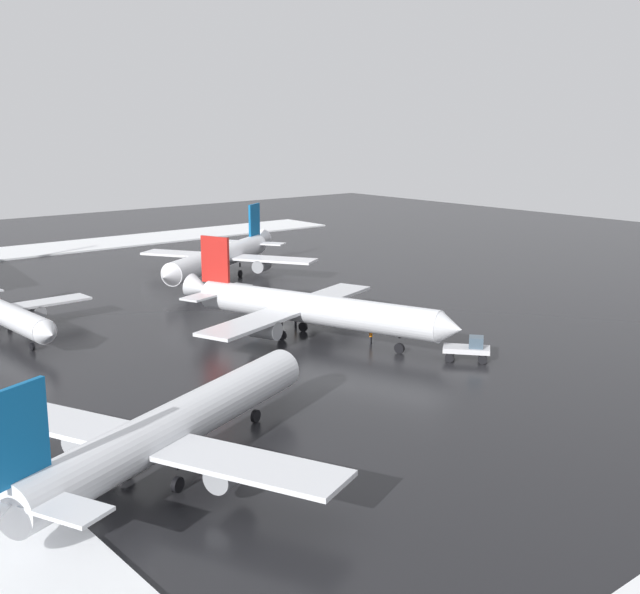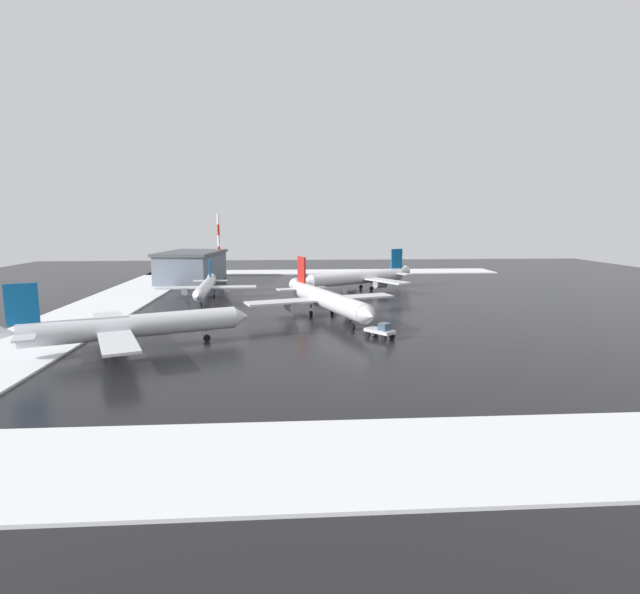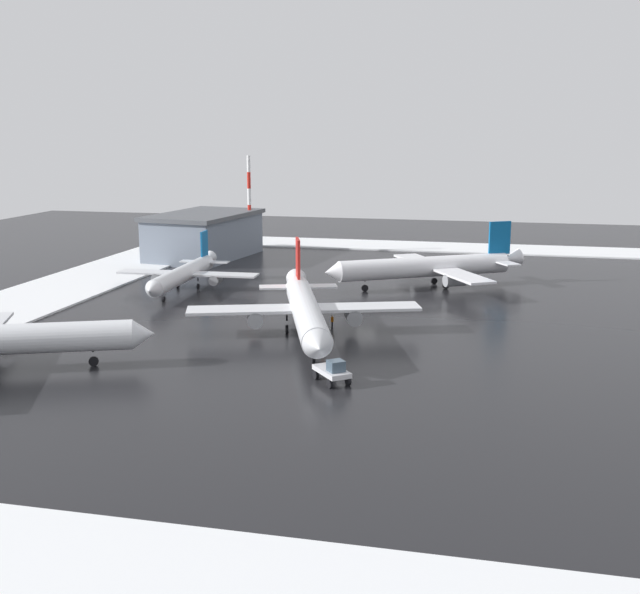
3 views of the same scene
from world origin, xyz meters
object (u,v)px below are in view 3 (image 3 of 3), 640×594
ground_crew_mid_apron (323,344)px  cargo_hangar (204,235)px  airplane_foreground_jet (184,274)px  airplane_distant_tail (305,310)px  pushback_tug (333,371)px  antenna_mast (249,205)px  ground_crew_near_tug (332,321)px  airplane_parked_starboard (429,267)px

ground_crew_mid_apron → cargo_hangar: 72.19m
cargo_hangar → airplane_foreground_jet: bearing=23.2°
airplane_distant_tail → pushback_tug: 18.28m
antenna_mast → pushback_tug: bearing=23.5°
airplane_distant_tail → cargo_hangar: size_ratio=1.26×
ground_crew_near_tug → antenna_mast: antenna_mast is taller
ground_crew_mid_apron → ground_crew_near_tug: size_ratio=1.00×
airplane_parked_starboard → cargo_hangar: bearing=-55.0°
ground_crew_near_tug → airplane_parked_starboard: bearing=-103.1°
airplane_foreground_jet → ground_crew_mid_apron: airplane_foreground_jet is taller
pushback_tug → ground_crew_near_tug: (-21.82, -4.84, -0.31)m
airplane_distant_tail → ground_crew_near_tug: airplane_distant_tail is taller
airplane_parked_starboard → pushback_tug: 51.87m
airplane_foreground_jet → pushback_tug: size_ratio=5.51×
airplane_foreground_jet → cargo_hangar: cargo_hangar is taller
pushback_tug → antenna_mast: size_ratio=0.25×
airplane_distant_tail → ground_crew_mid_apron: bearing=11.7°
airplane_distant_tail → pushback_tug: airplane_distant_tail is taller
airplane_distant_tail → airplane_parked_starboard: (-34.91, 11.38, -0.07)m
cargo_hangar → airplane_parked_starboard: bearing=73.7°
airplane_distant_tail → cargo_hangar: 64.99m
ground_crew_near_tug → airplane_distant_tail: bearing=70.7°
airplane_distant_tail → airplane_parked_starboard: size_ratio=1.11×
airplane_foreground_jet → cargo_hangar: size_ratio=1.02×
airplane_parked_starboard → antenna_mast: (-27.88, -38.92, 6.48)m
antenna_mast → airplane_distant_tail: bearing=23.7°
airplane_parked_starboard → cargo_hangar: size_ratio=1.14×
ground_crew_near_tug → antenna_mast: (-57.70, -29.74, 8.85)m
antenna_mast → cargo_hangar: bearing=-41.8°
airplane_distant_tail → pushback_tug: (16.73, 7.04, -2.13)m
ground_crew_near_tug → pushback_tug: bearing=106.6°
airplane_distant_tail → ground_crew_near_tug: bearing=138.0°
ground_crew_near_tug → antenna_mast: size_ratio=0.09×
airplane_parked_starboard → ground_crew_near_tug: (29.82, -9.19, -2.37)m
ground_crew_near_tug → cargo_hangar: bearing=-49.8°
airplane_parked_starboard → airplane_foreground_jet: bearing=-13.9°
pushback_tug → airplane_distant_tail: bearing=164.0°
ground_crew_mid_apron → cargo_hangar: (-61.28, -38.00, 3.47)m
airplane_foreground_jet → ground_crew_near_tug: bearing=54.0°
airplane_distant_tail → cargo_hangar: bearing=-166.7°
airplane_distant_tail → ground_crew_mid_apron: 7.53m
airplane_parked_starboard → antenna_mast: bearing=-66.8°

